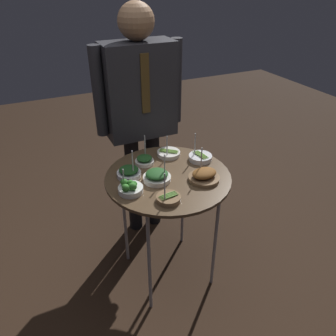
{
  "coord_description": "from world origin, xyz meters",
  "views": [
    {
      "loc": [
        -0.66,
        -1.42,
        1.78
      ],
      "look_at": [
        0.0,
        0.0,
        0.82
      ],
      "focal_mm": 35.0,
      "sensor_mm": 36.0,
      "label": 1
    }
  ],
  "objects_px": {
    "bowl_spinach_front_left": "(144,160)",
    "waiter_figure": "(140,102)",
    "serving_cart": "(168,183)",
    "bowl_roast_mid_left": "(204,176)",
    "bowl_broccoli_near_rim": "(130,188)",
    "bowl_asparagus_mid_right": "(200,157)",
    "bowl_spinach_front_right": "(157,176)",
    "bowl_spinach_back_left": "(129,172)",
    "bowl_asparagus_back_right": "(169,153)",
    "bowl_asparagus_front_center": "(168,198)"
  },
  "relations": [
    {
      "from": "bowl_spinach_front_right",
      "to": "waiter_figure",
      "type": "xyz_separation_m",
      "value": [
        0.11,
        0.54,
        0.23
      ]
    },
    {
      "from": "bowl_roast_mid_left",
      "to": "bowl_asparagus_front_center",
      "type": "relative_size",
      "value": 0.98
    },
    {
      "from": "bowl_asparagus_back_right",
      "to": "bowl_spinach_back_left",
      "type": "height_order",
      "value": "bowl_spinach_back_left"
    },
    {
      "from": "bowl_roast_mid_left",
      "to": "bowl_spinach_front_right",
      "type": "bearing_deg",
      "value": 156.01
    },
    {
      "from": "bowl_roast_mid_left",
      "to": "waiter_figure",
      "type": "bearing_deg",
      "value": 100.96
    },
    {
      "from": "bowl_roast_mid_left",
      "to": "bowl_spinach_back_left",
      "type": "distance_m",
      "value": 0.42
    },
    {
      "from": "bowl_spinach_back_left",
      "to": "bowl_asparagus_mid_right",
      "type": "bearing_deg",
      "value": -0.59
    },
    {
      "from": "bowl_roast_mid_left",
      "to": "bowl_asparagus_mid_right",
      "type": "distance_m",
      "value": 0.23
    },
    {
      "from": "serving_cart",
      "to": "waiter_figure",
      "type": "xyz_separation_m",
      "value": [
        0.04,
        0.52,
        0.31
      ]
    },
    {
      "from": "bowl_spinach_front_right",
      "to": "waiter_figure",
      "type": "height_order",
      "value": "waiter_figure"
    },
    {
      "from": "bowl_broccoli_near_rim",
      "to": "bowl_spinach_back_left",
      "type": "bearing_deg",
      "value": 73.01
    },
    {
      "from": "bowl_spinach_front_right",
      "to": "bowl_asparagus_mid_right",
      "type": "height_order",
      "value": "bowl_asparagus_mid_right"
    },
    {
      "from": "bowl_roast_mid_left",
      "to": "bowl_spinach_front_left",
      "type": "bearing_deg",
      "value": 127.18
    },
    {
      "from": "bowl_spinach_front_right",
      "to": "bowl_asparagus_back_right",
      "type": "xyz_separation_m",
      "value": [
        0.18,
        0.23,
        -0.01
      ]
    },
    {
      "from": "bowl_spinach_front_right",
      "to": "bowl_asparagus_mid_right",
      "type": "relative_size",
      "value": 0.95
    },
    {
      "from": "bowl_asparagus_front_center",
      "to": "waiter_figure",
      "type": "xyz_separation_m",
      "value": [
        0.14,
        0.74,
        0.24
      ]
    },
    {
      "from": "serving_cart",
      "to": "bowl_broccoli_near_rim",
      "type": "xyz_separation_m",
      "value": [
        -0.25,
        -0.06,
        0.08
      ]
    },
    {
      "from": "bowl_roast_mid_left",
      "to": "bowl_broccoli_near_rim",
      "type": "relative_size",
      "value": 1.34
    },
    {
      "from": "bowl_broccoli_near_rim",
      "to": "bowl_spinach_back_left",
      "type": "distance_m",
      "value": 0.16
    },
    {
      "from": "bowl_broccoli_near_rim",
      "to": "bowl_asparagus_mid_right",
      "type": "xyz_separation_m",
      "value": [
        0.51,
        0.15,
        -0.01
      ]
    },
    {
      "from": "bowl_asparagus_front_center",
      "to": "bowl_spinach_front_left",
      "type": "bearing_deg",
      "value": 86.09
    },
    {
      "from": "bowl_spinach_front_right",
      "to": "bowl_spinach_back_left",
      "type": "bearing_deg",
      "value": 140.61
    },
    {
      "from": "bowl_roast_mid_left",
      "to": "serving_cart",
      "type": "bearing_deg",
      "value": 142.53
    },
    {
      "from": "bowl_spinach_front_right",
      "to": "bowl_broccoli_near_rim",
      "type": "height_order",
      "value": "bowl_spinach_front_right"
    },
    {
      "from": "serving_cart",
      "to": "bowl_roast_mid_left",
      "type": "distance_m",
      "value": 0.22
    },
    {
      "from": "bowl_spinach_front_right",
      "to": "bowl_asparagus_front_center",
      "type": "bearing_deg",
      "value": -96.43
    },
    {
      "from": "bowl_spinach_front_right",
      "to": "bowl_spinach_back_left",
      "type": "distance_m",
      "value": 0.16
    },
    {
      "from": "serving_cart",
      "to": "bowl_asparagus_back_right",
      "type": "xyz_separation_m",
      "value": [
        0.1,
        0.22,
        0.07
      ]
    },
    {
      "from": "bowl_asparagus_back_right",
      "to": "bowl_asparagus_front_center",
      "type": "xyz_separation_m",
      "value": [
        -0.2,
        -0.43,
        0.0
      ]
    },
    {
      "from": "bowl_spinach_front_right",
      "to": "bowl_asparagus_mid_right",
      "type": "distance_m",
      "value": 0.35
    },
    {
      "from": "bowl_asparagus_back_right",
      "to": "serving_cart",
      "type": "bearing_deg",
      "value": -115.98
    },
    {
      "from": "bowl_asparagus_mid_right",
      "to": "serving_cart",
      "type": "bearing_deg",
      "value": -162.47
    },
    {
      "from": "bowl_asparagus_front_center",
      "to": "bowl_spinach_front_right",
      "type": "bearing_deg",
      "value": 83.57
    },
    {
      "from": "bowl_roast_mid_left",
      "to": "bowl_broccoli_near_rim",
      "type": "distance_m",
      "value": 0.42
    },
    {
      "from": "bowl_asparagus_front_center",
      "to": "bowl_asparagus_back_right",
      "type": "bearing_deg",
      "value": 64.79
    },
    {
      "from": "bowl_asparagus_front_center",
      "to": "bowl_spinach_front_left",
      "type": "distance_m",
      "value": 0.4
    },
    {
      "from": "serving_cart",
      "to": "bowl_asparagus_back_right",
      "type": "height_order",
      "value": "bowl_asparagus_back_right"
    },
    {
      "from": "bowl_spinach_front_left",
      "to": "waiter_figure",
      "type": "height_order",
      "value": "waiter_figure"
    },
    {
      "from": "bowl_spinach_front_right",
      "to": "bowl_roast_mid_left",
      "type": "xyz_separation_m",
      "value": [
        0.24,
        -0.11,
        0.0
      ]
    },
    {
      "from": "serving_cart",
      "to": "bowl_asparagus_mid_right",
      "type": "bearing_deg",
      "value": 17.53
    },
    {
      "from": "bowl_broccoli_near_rim",
      "to": "waiter_figure",
      "type": "xyz_separation_m",
      "value": [
        0.29,
        0.58,
        0.23
      ]
    },
    {
      "from": "bowl_spinach_front_right",
      "to": "bowl_spinach_back_left",
      "type": "xyz_separation_m",
      "value": [
        -0.13,
        0.1,
        -0.0
      ]
    },
    {
      "from": "serving_cart",
      "to": "bowl_asparagus_back_right",
      "type": "bearing_deg",
      "value": 64.02
    },
    {
      "from": "bowl_roast_mid_left",
      "to": "bowl_broccoli_near_rim",
      "type": "bearing_deg",
      "value": 171.63
    },
    {
      "from": "bowl_asparagus_mid_right",
      "to": "bowl_asparagus_front_center",
      "type": "bearing_deg",
      "value": -140.04
    },
    {
      "from": "bowl_spinach_front_right",
      "to": "bowl_spinach_back_left",
      "type": "relative_size",
      "value": 0.91
    },
    {
      "from": "bowl_asparagus_front_center",
      "to": "bowl_asparagus_mid_right",
      "type": "bearing_deg",
      "value": 39.96
    },
    {
      "from": "bowl_asparagus_front_center",
      "to": "bowl_spinach_front_left",
      "type": "xyz_separation_m",
      "value": [
        0.03,
        0.4,
        0.01
      ]
    },
    {
      "from": "bowl_roast_mid_left",
      "to": "bowl_asparagus_front_center",
      "type": "height_order",
      "value": "bowl_asparagus_front_center"
    },
    {
      "from": "serving_cart",
      "to": "bowl_roast_mid_left",
      "type": "height_order",
      "value": "bowl_roast_mid_left"
    }
  ]
}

